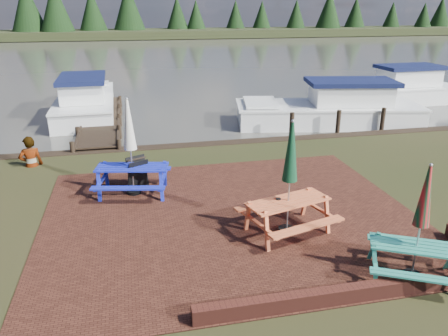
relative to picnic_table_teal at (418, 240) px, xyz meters
The scene contains 14 objects.
ground 3.64m from the picnic_table_teal, 141.72° to the left, with size 120.00×120.00×0.00m, color black.
paving 4.32m from the picnic_table_teal, 131.06° to the left, with size 9.00×7.50×0.02m, color #371911.
brick_wall 0.94m from the picnic_table_teal, 161.45° to the right, with size 6.21×1.79×0.30m.
water 39.31m from the picnic_table_teal, 94.07° to the left, with size 120.00×60.00×0.02m, color #424038.
far_treeline 68.30m from the picnic_table_teal, 92.34° to the left, with size 120.00×10.00×8.10m.
picnic_table_teal is the anchor object (origin of this frame).
picnic_table_red 2.78m from the picnic_table_teal, 128.17° to the left, with size 2.26×2.12×2.61m.
picnic_table_blue 7.21m from the picnic_table_teal, 134.71° to the left, with size 2.20×2.04×2.64m.
chalkboard 7.30m from the picnic_table_teal, 132.65° to the left, with size 0.62×0.77×0.93m.
jetty 14.89m from the picnic_table_teal, 115.01° to the left, with size 1.76×9.08×1.00m.
boat_jetty 17.17m from the picnic_table_teal, 114.36° to the left, with size 2.75×7.64×2.20m.
boat_near 12.14m from the picnic_table_teal, 71.80° to the left, with size 8.46×4.28×2.18m.
boat_far 17.56m from the picnic_table_teal, 58.40° to the left, with size 7.22×2.79×2.23m.
person 11.53m from the picnic_table_teal, 135.63° to the left, with size 0.72×0.47×1.96m, color gray.
Camera 1 is at (-2.22, -8.33, 4.88)m, focal length 35.00 mm.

